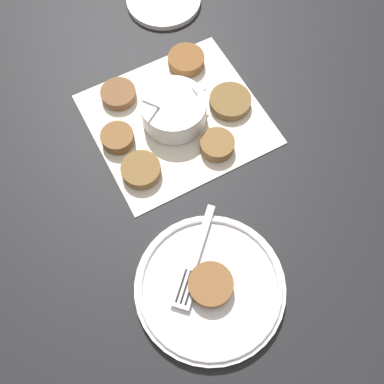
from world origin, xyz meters
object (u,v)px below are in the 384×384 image
object	(u,v)px
sauce_bowl	(174,111)
fritter_on_plate	(211,285)
extra_saucer	(164,0)
serving_plate	(210,287)
fork	(193,266)

from	to	relation	value
sauce_bowl	fritter_on_plate	size ratio (longest dim) A/B	1.87
sauce_bowl	extra_saucer	xyz separation A→B (m)	(0.12, 0.26, -0.02)
serving_plate	fritter_on_plate	world-z (taller)	fritter_on_plate
extra_saucer	serving_plate	bearing A→B (deg)	-113.23
fritter_on_plate	extra_saucer	size ratio (longest dim) A/B	0.44
extra_saucer	fritter_on_plate	bearing A→B (deg)	-113.21
sauce_bowl	fritter_on_plate	bearing A→B (deg)	-110.69
serving_plate	fritter_on_plate	distance (m)	0.02
sauce_bowl	fritter_on_plate	xyz separation A→B (m)	(-0.11, -0.29, 0.00)
serving_plate	extra_saucer	xyz separation A→B (m)	(0.24, 0.55, -0.00)
extra_saucer	fork	bearing A→B (deg)	-115.46
serving_plate	fork	bearing A→B (deg)	100.83
fritter_on_plate	extra_saucer	xyz separation A→B (m)	(0.24, 0.55, -0.02)
sauce_bowl	serving_plate	distance (m)	0.31
sauce_bowl	serving_plate	xyz separation A→B (m)	(-0.11, -0.29, -0.01)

